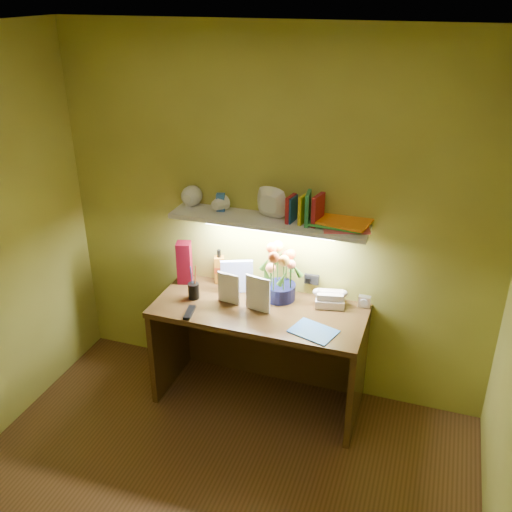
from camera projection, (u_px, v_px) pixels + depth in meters
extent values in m
cube|color=#3C2810|center=(259.00, 355.00, 3.91)|extent=(1.40, 0.60, 0.75)
cube|color=silver|center=(364.00, 301.00, 3.75)|extent=(0.08, 0.04, 0.08)
cube|color=#630715|center=(184.00, 262.00, 4.02)|extent=(0.12, 0.12, 0.31)
cylinder|color=black|center=(193.00, 286.00, 3.83)|extent=(0.10, 0.10, 0.19)
cube|color=black|center=(189.00, 312.00, 3.69)|extent=(0.08, 0.17, 0.02)
cube|color=blue|center=(314.00, 331.00, 3.50)|extent=(0.32, 0.27, 0.01)
imported|color=white|center=(218.00, 285.00, 3.80)|extent=(0.16, 0.05, 0.22)
imported|color=white|center=(246.00, 290.00, 3.72)|extent=(0.18, 0.06, 0.25)
cube|color=white|center=(268.00, 221.00, 3.66)|extent=(1.30, 0.25, 0.03)
imported|color=white|center=(187.00, 201.00, 3.80)|extent=(0.15, 0.15, 0.11)
imported|color=white|center=(215.00, 206.00, 3.72)|extent=(0.13, 0.13, 0.10)
imported|color=white|center=(268.00, 216.00, 3.63)|extent=(0.25, 0.25, 0.05)
cube|color=white|center=(189.00, 199.00, 3.85)|extent=(0.05, 0.04, 0.10)
cube|color=blue|center=(221.00, 202.00, 3.76)|extent=(0.06, 0.05, 0.12)
cube|color=maroon|center=(291.00, 209.00, 3.58)|extent=(0.04, 0.12, 0.17)
cube|color=gold|center=(303.00, 209.00, 3.56)|extent=(0.04, 0.12, 0.18)
cube|color=#174E96|center=(292.00, 209.00, 3.59)|extent=(0.04, 0.12, 0.16)
cube|color=#2C864D|center=(308.00, 208.00, 3.54)|extent=(0.04, 0.14, 0.21)
cube|color=maroon|center=(318.00, 210.00, 3.53)|extent=(0.06, 0.14, 0.20)
cube|color=#E95667|center=(346.00, 227.00, 3.53)|extent=(0.33, 0.28, 0.01)
cube|color=green|center=(338.00, 222.00, 3.56)|extent=(0.35, 0.27, 0.01)
cube|color=orange|center=(344.00, 221.00, 3.54)|extent=(0.36, 0.29, 0.01)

